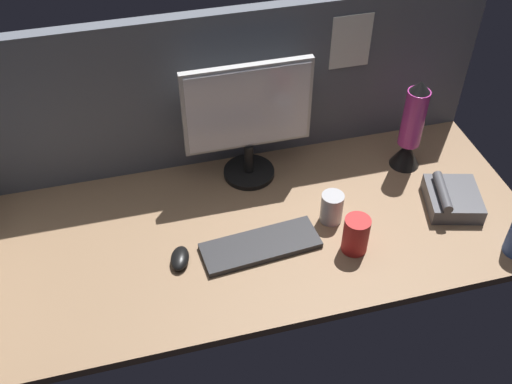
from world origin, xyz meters
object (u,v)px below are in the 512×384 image
(monitor, at_px, (248,117))
(mouse, at_px, (180,258))
(mug_steel, at_px, (332,208))
(keyboard, at_px, (261,246))
(desk_phone, at_px, (452,198))
(mug_red_plastic, at_px, (356,235))
(lava_lamp, at_px, (411,132))

(monitor, bearing_deg, mouse, -130.90)
(mug_steel, bearing_deg, mouse, -173.48)
(keyboard, height_order, desk_phone, desk_phone)
(mug_steel, bearing_deg, keyboard, -165.97)
(monitor, height_order, keyboard, monitor)
(keyboard, height_order, mug_red_plastic, mug_red_plastic)
(mouse, relative_size, mug_red_plastic, 0.76)
(desk_phone, bearing_deg, mug_red_plastic, -165.19)
(keyboard, distance_m, mug_steel, 0.27)
(mouse, xyz_separation_m, lava_lamp, (0.86, 0.26, 0.13))
(monitor, bearing_deg, mug_steel, -54.90)
(monitor, relative_size, mug_steel, 4.10)
(mug_steel, bearing_deg, monitor, 125.10)
(mug_red_plastic, distance_m, desk_phone, 0.40)
(keyboard, xyz_separation_m, mug_steel, (0.25, 0.06, 0.04))
(keyboard, height_order, mouse, mouse)
(mug_red_plastic, bearing_deg, keyboard, 165.00)
(lava_lamp, bearing_deg, mug_red_plastic, -133.86)
(mouse, distance_m, desk_phone, 0.92)
(mug_steel, relative_size, lava_lamp, 0.31)
(monitor, height_order, mug_red_plastic, monitor)
(lava_lamp, relative_size, desk_phone, 1.54)
(desk_phone, bearing_deg, mug_steel, 174.79)
(desk_phone, bearing_deg, keyboard, -177.76)
(lava_lamp, distance_m, desk_phone, 0.27)
(monitor, distance_m, lava_lamp, 0.57)
(monitor, distance_m, mug_red_plastic, 0.52)
(monitor, relative_size, desk_phone, 1.93)
(mug_steel, height_order, mug_red_plastic, mug_red_plastic)
(desk_phone, bearing_deg, lava_lamp, 103.97)
(keyboard, distance_m, mouse, 0.25)
(mouse, xyz_separation_m, mug_steel, (0.51, 0.06, 0.04))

